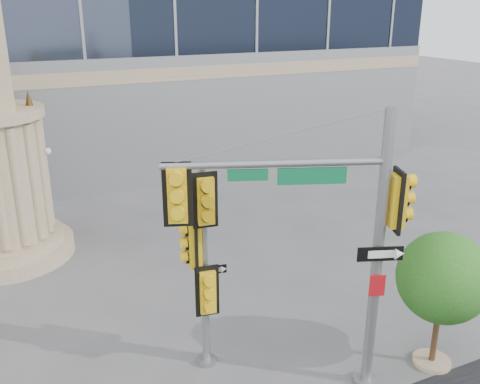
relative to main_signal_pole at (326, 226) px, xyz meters
name	(u,v)px	position (x,y,z in m)	size (l,w,h in m)	color
ground	(291,357)	(-0.01, 1.11, -3.92)	(120.00, 120.00, 0.00)	#545456
main_signal_pole	(326,226)	(0.00, 0.00, 0.00)	(4.70, 2.09, 6.33)	slate
secondary_signal_pole	(203,256)	(-2.04, 1.71, -1.01)	(0.86, 0.71, 4.96)	slate
street_tree	(444,281)	(2.99, -0.49, -1.70)	(2.17, 2.12, 3.38)	tan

